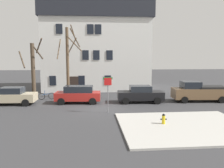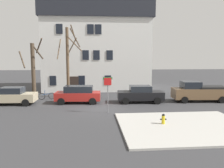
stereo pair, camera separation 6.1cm
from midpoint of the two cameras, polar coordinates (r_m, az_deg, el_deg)
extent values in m
plane|color=#38383A|center=(20.07, -2.92, -6.31)|extent=(120.00, 120.00, 0.00)
cube|color=#B7B5AD|center=(15.79, 17.97, -10.11)|extent=(8.55, 6.96, 0.12)
cube|color=white|center=(32.60, -4.01, 7.29)|extent=(14.25, 7.71, 9.60)
cube|color=#23262D|center=(33.16, -4.10, 17.56)|extent=(14.75, 8.21, 2.22)
cube|color=#2D231E|center=(29.00, -9.64, -0.17)|extent=(1.10, 0.12, 2.10)
cube|color=black|center=(29.28, -14.85, 0.84)|extent=(0.80, 0.08, 1.20)
cube|color=black|center=(28.89, -7.78, 0.93)|extent=(0.80, 0.08, 1.20)
cube|color=black|center=(28.92, -1.15, 1.00)|extent=(0.80, 0.08, 1.20)
cube|color=black|center=(28.71, -6.80, 7.31)|extent=(0.80, 0.08, 1.20)
cube|color=black|center=(28.70, -4.05, 7.34)|extent=(0.80, 0.08, 1.20)
cube|color=black|center=(28.78, -0.70, 7.35)|extent=(0.80, 0.08, 1.20)
cube|color=black|center=(29.18, -13.34, 13.47)|extent=(0.80, 0.08, 1.20)
cube|color=black|center=(28.90, -5.59, 13.68)|extent=(0.80, 0.08, 1.20)
cube|color=black|center=(28.91, -3.61, 13.70)|extent=(0.80, 0.08, 1.20)
cylinder|color=#4C3D2D|center=(25.94, -19.43, 3.07)|extent=(0.42, 0.42, 6.04)
cylinder|color=#4C3D2D|center=(26.20, -18.11, 9.22)|extent=(1.07, 1.41, 1.60)
cylinder|color=#4C3D2D|center=(25.64, -21.98, 5.82)|extent=(1.24, 2.12, 1.81)
cylinder|color=#4C3D2D|center=(25.45, -18.24, 7.49)|extent=(0.74, 1.53, 1.34)
cylinder|color=brown|center=(25.53, -11.26, 5.23)|extent=(0.33, 0.33, 7.78)
cylinder|color=brown|center=(25.72, -13.39, 8.70)|extent=(0.26, 1.93, 2.29)
cylinder|color=brown|center=(25.09, -9.42, 11.45)|extent=(1.00, 1.93, 1.92)
cylinder|color=brown|center=(25.39, -9.88, 12.69)|extent=(0.52, 1.52, 1.56)
cylinder|color=brown|center=(26.11, -10.35, 9.09)|extent=(1.37, 0.93, 2.16)
cylinder|color=brown|center=(24.77, -9.63, 10.09)|extent=(1.57, 1.78, 1.63)
cube|color=#C6B793|center=(23.68, -24.00, -3.11)|extent=(4.46, 1.90, 0.78)
cube|color=#1E232B|center=(23.58, -24.08, -1.48)|extent=(2.08, 1.61, 0.58)
cylinder|color=black|center=(25.10, -26.43, -3.55)|extent=(0.69, 0.25, 0.68)
cylinder|color=black|center=(22.44, -21.17, -4.47)|extent=(0.69, 0.25, 0.68)
cylinder|color=black|center=(24.07, -19.88, -3.66)|extent=(0.69, 0.25, 0.68)
cube|color=#AD231E|center=(22.59, -8.70, -3.03)|extent=(4.52, 2.03, 0.79)
cube|color=#1E232B|center=(22.47, -8.51, -1.27)|extent=(2.83, 1.71, 0.62)
cylinder|color=black|center=(22.06, -12.86, -4.36)|extent=(0.69, 0.26, 0.68)
cylinder|color=black|center=(23.75, -12.02, -3.53)|extent=(0.69, 0.26, 0.68)
cylinder|color=black|center=(21.66, -5.03, -4.41)|extent=(0.69, 0.26, 0.68)
cylinder|color=black|center=(23.38, -4.75, -3.57)|extent=(0.69, 0.26, 0.68)
cube|color=black|center=(22.81, 7.12, -2.88)|extent=(4.63, 2.07, 0.81)
cube|color=#1E232B|center=(22.70, 7.15, -1.16)|extent=(2.18, 1.71, 0.58)
cylinder|color=black|center=(21.81, 3.45, -4.32)|extent=(0.69, 0.26, 0.68)
cylinder|color=black|center=(23.58, 3.06, -3.46)|extent=(0.69, 0.26, 0.68)
cylinder|color=black|center=(22.30, 11.39, -4.20)|extent=(0.69, 0.26, 0.68)
cylinder|color=black|center=(24.03, 10.42, -3.37)|extent=(0.69, 0.26, 0.68)
cube|color=brown|center=(24.91, 21.29, -2.19)|extent=(5.62, 2.25, 1.06)
cube|color=#1E232B|center=(24.42, 19.23, -0.20)|extent=(1.86, 1.78, 0.70)
cube|color=black|center=(25.31, 23.88, -0.74)|extent=(2.97, 2.00, 0.20)
cylinder|color=black|center=(23.44, 17.90, -3.86)|extent=(0.69, 0.26, 0.68)
cylinder|color=black|center=(25.22, 16.47, -3.06)|extent=(0.69, 0.26, 0.68)
cylinder|color=black|center=(24.93, 26.06, -3.60)|extent=(0.69, 0.26, 0.68)
cylinder|color=black|center=(26.61, 24.18, -2.87)|extent=(0.69, 0.26, 0.68)
cylinder|color=gold|center=(15.63, 12.84, -8.81)|extent=(0.22, 0.22, 0.56)
sphere|color=black|center=(15.55, 12.87, -7.74)|extent=(0.21, 0.21, 0.21)
cylinder|color=black|center=(15.57, 12.28, -8.75)|extent=(0.10, 0.09, 0.09)
cylinder|color=black|center=(15.67, 13.41, -8.68)|extent=(0.10, 0.09, 0.09)
cylinder|color=slate|center=(18.31, -1.14, -2.94)|extent=(0.07, 0.07, 2.91)
cube|color=red|center=(18.13, -1.15, 0.64)|extent=(0.60, 0.03, 0.60)
cube|color=#1E8C38|center=(18.15, -1.16, 1.44)|extent=(0.76, 0.02, 0.18)
torus|color=black|center=(25.33, -15.13, -2.94)|extent=(0.71, 0.19, 0.71)
torus|color=black|center=(25.34, -17.48, -3.02)|extent=(0.71, 0.19, 0.71)
cylinder|color=#1E4C8C|center=(25.29, -16.32, -2.49)|extent=(0.98, 0.24, 0.19)
cylinder|color=#1E4C8C|center=(25.26, -16.80, -1.99)|extent=(0.09, 0.05, 0.45)
camera|label=1|loc=(0.03, -90.08, -0.01)|focal=36.04mm
camera|label=2|loc=(0.03, 89.92, 0.01)|focal=36.04mm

